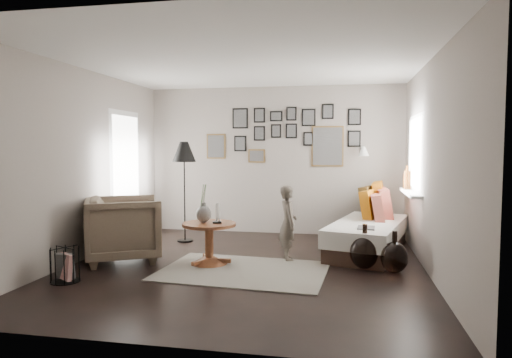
% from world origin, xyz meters
% --- Properties ---
extents(ground, '(4.80, 4.80, 0.00)m').
position_xyz_m(ground, '(0.00, 0.00, 0.00)').
color(ground, black).
rests_on(ground, ground).
extents(wall_back, '(4.50, 0.00, 4.50)m').
position_xyz_m(wall_back, '(0.00, 2.40, 1.30)').
color(wall_back, gray).
rests_on(wall_back, ground).
extents(wall_front, '(4.50, 0.00, 4.50)m').
position_xyz_m(wall_front, '(0.00, -2.40, 1.30)').
color(wall_front, gray).
rests_on(wall_front, ground).
extents(wall_left, '(0.00, 4.80, 4.80)m').
position_xyz_m(wall_left, '(-2.25, 0.00, 1.30)').
color(wall_left, gray).
rests_on(wall_left, ground).
extents(wall_right, '(0.00, 4.80, 4.80)m').
position_xyz_m(wall_right, '(2.25, 0.00, 1.30)').
color(wall_right, gray).
rests_on(wall_right, ground).
extents(ceiling, '(4.80, 4.80, 0.00)m').
position_xyz_m(ceiling, '(0.00, 0.00, 2.60)').
color(ceiling, white).
rests_on(ceiling, wall_back).
extents(door_left, '(0.00, 2.14, 2.14)m').
position_xyz_m(door_left, '(-2.23, 1.20, 1.05)').
color(door_left, white).
rests_on(door_left, wall_left).
extents(window_right, '(0.15, 1.32, 1.30)m').
position_xyz_m(window_right, '(2.18, 1.34, 0.93)').
color(window_right, white).
rests_on(window_right, wall_right).
extents(gallery_wall, '(2.74, 0.03, 1.08)m').
position_xyz_m(gallery_wall, '(0.29, 2.38, 1.74)').
color(gallery_wall, brown).
rests_on(gallery_wall, wall_back).
extents(wall_sconce, '(0.18, 0.36, 0.16)m').
position_xyz_m(wall_sconce, '(1.55, 2.13, 1.46)').
color(wall_sconce, white).
rests_on(wall_sconce, wall_back).
extents(rug, '(2.11, 1.55, 0.01)m').
position_xyz_m(rug, '(0.02, -0.19, 0.01)').
color(rug, beige).
rests_on(rug, ground).
extents(pedestal_table, '(0.70, 0.70, 0.55)m').
position_xyz_m(pedestal_table, '(-0.49, 0.05, 0.25)').
color(pedestal_table, brown).
rests_on(pedestal_table, ground).
extents(vase, '(0.20, 0.20, 0.50)m').
position_xyz_m(vase, '(-0.57, 0.07, 0.70)').
color(vase, black).
rests_on(vase, pedestal_table).
extents(candles, '(0.12, 0.12, 0.26)m').
position_xyz_m(candles, '(-0.38, 0.05, 0.68)').
color(candles, black).
rests_on(candles, pedestal_table).
extents(daybed, '(1.34, 2.15, 0.99)m').
position_xyz_m(daybed, '(1.59, 1.22, 0.31)').
color(daybed, black).
rests_on(daybed, ground).
extents(magazine_on_daybed, '(0.25, 0.32, 0.02)m').
position_xyz_m(magazine_on_daybed, '(1.54, 0.57, 0.46)').
color(magazine_on_daybed, black).
rests_on(magazine_on_daybed, daybed).
extents(armchair, '(1.30, 1.29, 0.88)m').
position_xyz_m(armchair, '(-1.68, 0.03, 0.44)').
color(armchair, brown).
rests_on(armchair, ground).
extents(armchair_cushion, '(0.54, 0.54, 0.18)m').
position_xyz_m(armchair_cushion, '(-1.65, 0.08, 0.48)').
color(armchair_cushion, silver).
rests_on(armchair_cushion, armchair).
extents(floor_lamp, '(0.38, 0.38, 1.63)m').
position_xyz_m(floor_lamp, '(-1.30, 1.38, 1.40)').
color(floor_lamp, black).
rests_on(floor_lamp, ground).
extents(magazine_basket, '(0.41, 0.41, 0.39)m').
position_xyz_m(magazine_basket, '(-1.88, -1.01, 0.19)').
color(magazine_basket, black).
rests_on(magazine_basket, ground).
extents(demijohn_large, '(0.38, 0.38, 0.57)m').
position_xyz_m(demijohn_large, '(1.50, 0.21, 0.22)').
color(demijohn_large, black).
rests_on(demijohn_large, ground).
extents(demijohn_small, '(0.33, 0.33, 0.52)m').
position_xyz_m(demijohn_small, '(1.85, 0.09, 0.19)').
color(demijohn_small, black).
rests_on(demijohn_small, ground).
extents(child, '(0.35, 0.43, 1.02)m').
position_xyz_m(child, '(0.50, 0.48, 0.51)').
color(child, '#524A41').
rests_on(child, ground).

